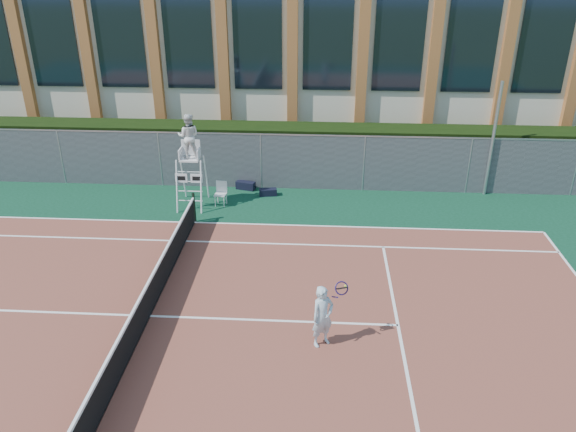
# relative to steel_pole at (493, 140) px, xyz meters

# --- Properties ---
(ground) EXTENTS (120.00, 120.00, 0.00)m
(ground) POSITION_rel_steel_pole_xyz_m (-10.71, -8.70, -2.19)
(ground) COLOR #233814
(apron) EXTENTS (36.00, 20.00, 0.01)m
(apron) POSITION_rel_steel_pole_xyz_m (-10.71, -7.70, -2.19)
(apron) COLOR #0B331C
(apron) RESTS_ON ground
(tennis_court) EXTENTS (23.77, 10.97, 0.02)m
(tennis_court) POSITION_rel_steel_pole_xyz_m (-10.71, -8.70, -2.17)
(tennis_court) COLOR brown
(tennis_court) RESTS_ON apron
(tennis_net) EXTENTS (0.10, 11.30, 1.10)m
(tennis_net) POSITION_rel_steel_pole_xyz_m (-10.71, -8.70, -1.66)
(tennis_net) COLOR black
(tennis_net) RESTS_ON ground
(fence) EXTENTS (40.00, 0.06, 2.20)m
(fence) POSITION_rel_steel_pole_xyz_m (-10.71, 0.10, -1.09)
(fence) COLOR #595E60
(fence) RESTS_ON ground
(hedge) EXTENTS (40.00, 1.40, 2.20)m
(hedge) POSITION_rel_steel_pole_xyz_m (-10.71, 1.30, -1.09)
(hedge) COLOR black
(hedge) RESTS_ON ground
(building) EXTENTS (45.00, 10.60, 8.22)m
(building) POSITION_rel_steel_pole_xyz_m (-10.71, 9.25, 1.95)
(building) COLOR beige
(building) RESTS_ON ground
(steel_pole) EXTENTS (0.12, 0.12, 4.38)m
(steel_pole) POSITION_rel_steel_pole_xyz_m (0.00, 0.00, 0.00)
(steel_pole) COLOR #9EA0A5
(steel_pole) RESTS_ON ground
(umpire_chair) EXTENTS (0.98, 1.50, 3.49)m
(umpire_chair) POSITION_rel_steel_pole_xyz_m (-11.06, -1.65, 0.36)
(umpire_chair) COLOR white
(umpire_chair) RESTS_ON ground
(plastic_chair) EXTENTS (0.46, 0.46, 0.89)m
(plastic_chair) POSITION_rel_steel_pole_xyz_m (-10.03, -1.57, -1.66)
(plastic_chair) COLOR silver
(plastic_chair) RESTS_ON apron
(sports_bag_near) EXTENTS (0.79, 0.48, 0.32)m
(sports_bag_near) POSITION_rel_steel_pole_xyz_m (-9.32, -0.10, -2.02)
(sports_bag_near) COLOR black
(sports_bag_near) RESTS_ON apron
(sports_bag_far) EXTENTS (0.70, 0.39, 0.27)m
(sports_bag_far) POSITION_rel_steel_pole_xyz_m (-8.38, -0.66, -2.05)
(sports_bag_far) COLOR black
(sports_bag_far) RESTS_ON apron
(tennis_player) EXTENTS (0.96, 0.75, 1.62)m
(tennis_player) POSITION_rel_steel_pole_xyz_m (-6.23, -9.54, -1.36)
(tennis_player) COLOR silver
(tennis_player) RESTS_ON tennis_court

